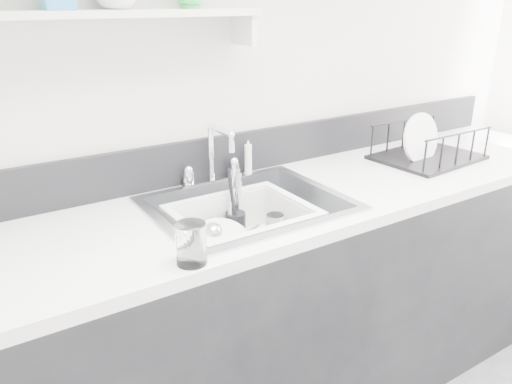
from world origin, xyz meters
TOP-DOWN VIEW (x-y plane):
  - counter_run at (0.00, 1.19)m, footprint 3.20×0.62m
  - backsplash at (0.00, 1.49)m, footprint 3.20×0.02m
  - sink at (0.00, 1.19)m, footprint 0.64×0.52m
  - faucet at (0.00, 1.44)m, footprint 0.26×0.18m
  - side_sprayer at (0.16, 1.44)m, footprint 0.03×0.03m
  - wall_shelf at (-0.35, 1.42)m, footprint 1.00×0.16m
  - wash_tub at (-0.04, 1.16)m, footprint 0.46×0.38m
  - plate_stack at (-0.09, 1.20)m, footprint 0.23×0.22m
  - utensil_cup at (0.00, 1.28)m, footprint 0.07×0.07m
  - ladle at (-0.07, 1.18)m, footprint 0.25×0.28m
  - tumbler_in_tub at (0.11, 1.19)m, footprint 0.07×0.07m
  - tumbler_counter at (-0.33, 0.93)m, footprint 0.08×0.08m
  - dish_rack at (0.91, 1.21)m, footprint 0.45×0.35m
  - bowl_small at (0.09, 1.10)m, footprint 0.13×0.13m

SIDE VIEW (x-z plane):
  - counter_run at x=0.00m, z-range 0.00..0.92m
  - bowl_small at x=0.09m, z-range 0.77..0.80m
  - plate_stack at x=-0.09m, z-range 0.75..0.84m
  - ladle at x=-0.07m, z-range 0.77..0.85m
  - tumbler_in_tub at x=0.11m, z-range 0.77..0.86m
  - utensil_cup at x=0.00m, z-range 0.70..0.94m
  - sink at x=0.00m, z-range 0.73..0.93m
  - wash_tub at x=-0.04m, z-range 0.75..0.92m
  - tumbler_counter at x=-0.33m, z-range 0.92..1.03m
  - faucet at x=0.00m, z-range 0.87..1.09m
  - side_sprayer at x=0.16m, z-range 0.92..1.06m
  - dish_rack at x=0.91m, z-range 0.92..1.07m
  - backsplash at x=0.00m, z-range 0.92..1.08m
  - wall_shelf at x=-0.35m, z-range 1.45..1.57m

